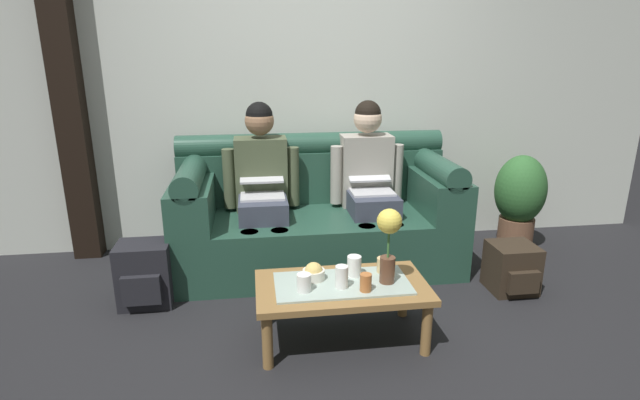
{
  "coord_description": "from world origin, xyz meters",
  "views": [
    {
      "loc": [
        -0.46,
        -2.3,
        1.57
      ],
      "look_at": [
        -0.03,
        0.78,
        0.62
      ],
      "focal_mm": 27.57,
      "sensor_mm": 36.0,
      "label": 1
    }
  ],
  "objects_px": {
    "person_left": "(262,182)",
    "cup_far_right": "(354,266)",
    "person_right": "(369,178)",
    "cup_far_left": "(366,282)",
    "cup_near_left": "(304,283)",
    "backpack_right": "(512,268)",
    "cup_near_right": "(384,265)",
    "backpack_left": "(145,275)",
    "potted_plant": "(519,198)",
    "snack_bowl": "(314,273)",
    "couch": "(316,216)",
    "flower_vase": "(389,236)",
    "coffee_table": "(342,291)",
    "cup_far_center": "(342,277)"
  },
  "relations": [
    {
      "from": "snack_bowl",
      "to": "cup_near_right",
      "type": "height_order",
      "value": "snack_bowl"
    },
    {
      "from": "cup_near_left",
      "to": "backpack_left",
      "type": "xyz_separation_m",
      "value": [
        -0.95,
        0.64,
        -0.2
      ]
    },
    {
      "from": "person_right",
      "to": "cup_far_right",
      "type": "distance_m",
      "value": 1.07
    },
    {
      "from": "person_right",
      "to": "cup_far_left",
      "type": "height_order",
      "value": "person_right"
    },
    {
      "from": "person_left",
      "to": "potted_plant",
      "type": "xyz_separation_m",
      "value": [
        2.06,
        0.06,
        -0.23
      ]
    },
    {
      "from": "person_left",
      "to": "cup_far_left",
      "type": "bearing_deg",
      "value": -66.92
    },
    {
      "from": "couch",
      "to": "backpack_right",
      "type": "xyz_separation_m",
      "value": [
        1.25,
        -0.65,
        -0.21
      ]
    },
    {
      "from": "person_right",
      "to": "potted_plant",
      "type": "xyz_separation_m",
      "value": [
        1.27,
        0.06,
        -0.23
      ]
    },
    {
      "from": "backpack_left",
      "to": "person_left",
      "type": "bearing_deg",
      "value": 32.89
    },
    {
      "from": "person_left",
      "to": "cup_far_right",
      "type": "height_order",
      "value": "person_left"
    },
    {
      "from": "couch",
      "to": "cup_near_right",
      "type": "bearing_deg",
      "value": -74.99
    },
    {
      "from": "cup_far_left",
      "to": "potted_plant",
      "type": "height_order",
      "value": "potted_plant"
    },
    {
      "from": "cup_far_left",
      "to": "person_left",
      "type": "bearing_deg",
      "value": 113.08
    },
    {
      "from": "cup_far_left",
      "to": "backpack_left",
      "type": "height_order",
      "value": "cup_far_left"
    },
    {
      "from": "person_right",
      "to": "cup_near_right",
      "type": "xyz_separation_m",
      "value": [
        -0.14,
        -0.97,
        -0.26
      ]
    },
    {
      "from": "couch",
      "to": "cup_far_right",
      "type": "height_order",
      "value": "couch"
    },
    {
      "from": "couch",
      "to": "cup_far_left",
      "type": "relative_size",
      "value": 21.39
    },
    {
      "from": "backpack_left",
      "to": "potted_plant",
      "type": "xyz_separation_m",
      "value": [
        2.83,
        0.56,
        0.23
      ]
    },
    {
      "from": "person_left",
      "to": "cup_near_right",
      "type": "bearing_deg",
      "value": -55.77
    },
    {
      "from": "cup_far_center",
      "to": "cup_far_right",
      "type": "bearing_deg",
      "value": 54.46
    },
    {
      "from": "backpack_left",
      "to": "potted_plant",
      "type": "bearing_deg",
      "value": 11.15
    },
    {
      "from": "couch",
      "to": "backpack_right",
      "type": "bearing_deg",
      "value": -27.45
    },
    {
      "from": "cup_near_right",
      "to": "backpack_left",
      "type": "xyz_separation_m",
      "value": [
        -1.43,
        0.47,
        -0.19
      ]
    },
    {
      "from": "snack_bowl",
      "to": "cup_far_left",
      "type": "height_order",
      "value": "snack_bowl"
    },
    {
      "from": "couch",
      "to": "coffee_table",
      "type": "xyz_separation_m",
      "value": [
        0.0,
        -1.07,
        -0.08
      ]
    },
    {
      "from": "snack_bowl",
      "to": "cup_near_left",
      "type": "xyz_separation_m",
      "value": [
        -0.07,
        -0.13,
        0.01
      ]
    },
    {
      "from": "person_right",
      "to": "snack_bowl",
      "type": "xyz_separation_m",
      "value": [
        -0.55,
        -1.01,
        -0.27
      ]
    },
    {
      "from": "backpack_right",
      "to": "cup_far_left",
      "type": "bearing_deg",
      "value": -154.82
    },
    {
      "from": "flower_vase",
      "to": "backpack_right",
      "type": "bearing_deg",
      "value": 24.29
    },
    {
      "from": "backpack_right",
      "to": "potted_plant",
      "type": "height_order",
      "value": "potted_plant"
    },
    {
      "from": "flower_vase",
      "to": "snack_bowl",
      "type": "relative_size",
      "value": 3.4
    },
    {
      "from": "cup_near_left",
      "to": "backpack_left",
      "type": "relative_size",
      "value": 0.23
    },
    {
      "from": "cup_far_center",
      "to": "backpack_left",
      "type": "relative_size",
      "value": 0.3
    },
    {
      "from": "couch",
      "to": "cup_near_left",
      "type": "relative_size",
      "value": 21.43
    },
    {
      "from": "couch",
      "to": "cup_far_center",
      "type": "xyz_separation_m",
      "value": [
        -0.01,
        -1.13,
        0.04
      ]
    },
    {
      "from": "person_left",
      "to": "backpack_right",
      "type": "height_order",
      "value": "person_left"
    },
    {
      "from": "cup_near_left",
      "to": "cup_near_right",
      "type": "distance_m",
      "value": 0.51
    },
    {
      "from": "person_right",
      "to": "cup_far_left",
      "type": "xyz_separation_m",
      "value": [
        -0.29,
        -1.18,
        -0.26
      ]
    },
    {
      "from": "person_left",
      "to": "cup_far_right",
      "type": "xyz_separation_m",
      "value": [
        0.48,
        -0.99,
        -0.25
      ]
    },
    {
      "from": "snack_bowl",
      "to": "backpack_left",
      "type": "bearing_deg",
      "value": 153.25
    },
    {
      "from": "cup_far_center",
      "to": "flower_vase",
      "type": "bearing_deg",
      "value": 6.42
    },
    {
      "from": "flower_vase",
      "to": "cup_far_left",
      "type": "height_order",
      "value": "flower_vase"
    },
    {
      "from": "backpack_right",
      "to": "cup_near_right",
      "type": "bearing_deg",
      "value": -161.85
    },
    {
      "from": "cup_far_right",
      "to": "potted_plant",
      "type": "height_order",
      "value": "potted_plant"
    },
    {
      "from": "cup_near_right",
      "to": "backpack_left",
      "type": "distance_m",
      "value": 1.51
    },
    {
      "from": "backpack_left",
      "to": "cup_far_center",
      "type": "bearing_deg",
      "value": -28.75
    },
    {
      "from": "person_left",
      "to": "cup_near_right",
      "type": "height_order",
      "value": "person_left"
    },
    {
      "from": "cup_near_left",
      "to": "backpack_right",
      "type": "bearing_deg",
      "value": 18.62
    },
    {
      "from": "flower_vase",
      "to": "cup_far_right",
      "type": "bearing_deg",
      "value": 146.88
    },
    {
      "from": "cup_near_right",
      "to": "backpack_right",
      "type": "xyz_separation_m",
      "value": [
        0.99,
        0.32,
        -0.23
      ]
    }
  ]
}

